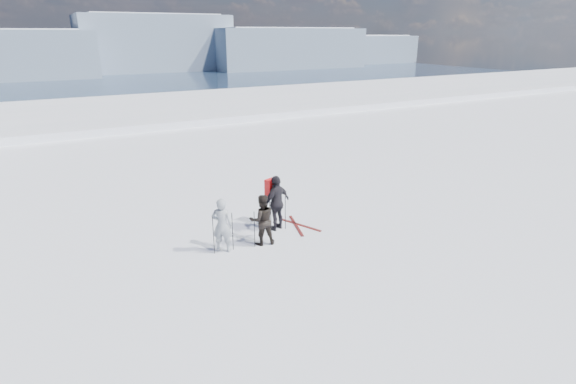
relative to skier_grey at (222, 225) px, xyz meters
name	(u,v)px	position (x,y,z in m)	size (l,w,h in m)	color
lake_basin	(159,187)	(3.75, 26.00, -7.32)	(820.00, 820.00, 71.62)	white
far_mountain_range	(78,48)	(33.35, 450.79, -8.02)	(770.00, 110.00, 53.00)	slate
skier_grey	(222,225)	(0.00, 0.00, 0.00)	(0.60, 0.39, 1.65)	#959DA3
skier_dark	(262,220)	(1.22, -0.11, -0.03)	(0.77, 0.60, 1.58)	black
skier_pack	(277,203)	(2.11, 0.64, 0.09)	(1.07, 0.44, 1.82)	black
backpack	(271,166)	(2.03, 0.88, 1.26)	(0.39, 0.22, 0.52)	red
ski_poles	(256,224)	(1.12, 0.13, -0.23)	(2.65, 0.85, 1.29)	black
skis_loose	(298,225)	(2.84, 0.54, -0.81)	(0.80, 1.66, 0.03)	black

